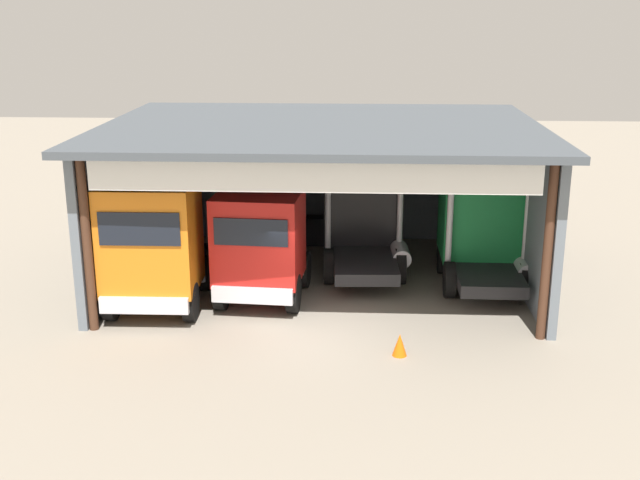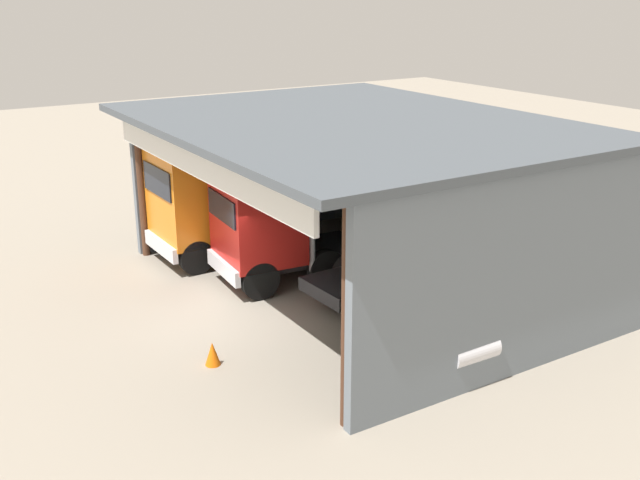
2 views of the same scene
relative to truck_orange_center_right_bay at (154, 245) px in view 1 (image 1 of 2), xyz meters
The scene contains 9 objects.
ground_plane 5.11m from the truck_orange_center_right_bay, 19.69° to the right, with size 80.00×80.00×0.00m, color gray.
workshop_shed 5.94m from the truck_orange_center_right_bay, 39.05° to the left, with size 12.68×9.91×4.86m.
truck_orange_center_right_bay is the anchor object (origin of this frame).
truck_red_center_bay 2.94m from the truck_orange_center_right_bay, 15.38° to the left, with size 2.59×4.45×3.25m.
truck_black_right_bay 7.05m from the truck_orange_center_right_bay, 35.67° to the left, with size 2.78×5.09×3.59m.
truck_green_left_bay 9.78m from the truck_orange_center_right_bay, 17.07° to the left, with size 2.62×4.57×3.71m.
oil_drum 6.20m from the truck_orange_center_right_bay, 93.98° to the left, with size 0.58×0.58×0.95m, color gold.
tool_cart 7.86m from the truck_orange_center_right_bay, 57.25° to the left, with size 0.90×0.60×1.00m, color black.
traffic_cone 7.31m from the truck_orange_center_right_bay, 22.01° to the right, with size 0.36×0.36×0.56m, color orange.
Camera 1 is at (1.09, -18.60, 8.15)m, focal length 44.07 mm.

